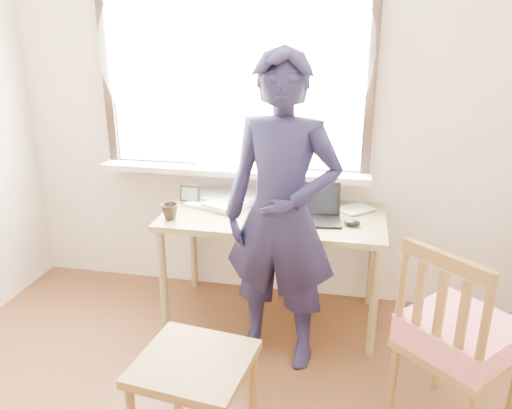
% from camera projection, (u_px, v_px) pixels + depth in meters
% --- Properties ---
extents(room_shell, '(3.52, 4.02, 2.61)m').
position_uv_depth(room_shell, '(152.00, 104.00, 1.55)').
color(room_shell, beige).
rests_on(room_shell, ground).
extents(desk, '(1.39, 0.69, 0.74)m').
position_uv_depth(desk, '(273.00, 225.00, 3.16)').
color(desk, olive).
rests_on(desk, ground).
extents(laptop, '(0.34, 0.29, 0.21)m').
position_uv_depth(laptop, '(315.00, 211.00, 3.04)').
color(laptop, black).
rests_on(laptop, desk).
extents(mug_white, '(0.15, 0.15, 0.10)m').
position_uv_depth(mug_white, '(269.00, 195.00, 3.32)').
color(mug_white, white).
rests_on(mug_white, desk).
extents(mug_dark, '(0.15, 0.15, 0.10)m').
position_uv_depth(mug_dark, '(170.00, 212.00, 3.04)').
color(mug_dark, black).
rests_on(mug_dark, desk).
extents(mouse, '(0.10, 0.07, 0.04)m').
position_uv_depth(mouse, '(352.00, 223.00, 2.95)').
color(mouse, black).
rests_on(mouse, desk).
extents(desk_clutter, '(0.69, 0.50, 0.05)m').
position_uv_depth(desk_clutter, '(229.00, 199.00, 3.34)').
color(desk_clutter, white).
rests_on(desk_clutter, desk).
extents(book_a, '(0.32, 0.34, 0.03)m').
position_uv_depth(book_a, '(211.00, 197.00, 3.42)').
color(book_a, white).
rests_on(book_a, desk).
extents(book_b, '(0.27, 0.26, 0.02)m').
position_uv_depth(book_b, '(347.00, 206.00, 3.26)').
color(book_b, white).
rests_on(book_b, desk).
extents(picture_frame, '(0.14, 0.02, 0.11)m').
position_uv_depth(picture_frame, '(190.00, 195.00, 3.32)').
color(picture_frame, black).
rests_on(picture_frame, desk).
extents(work_chair, '(0.54, 0.52, 0.49)m').
position_uv_depth(work_chair, '(194.00, 374.00, 2.20)').
color(work_chair, brown).
rests_on(work_chair, ground).
extents(side_chair, '(0.64, 0.63, 0.99)m').
position_uv_depth(side_chair, '(458.00, 337.00, 2.28)').
color(side_chair, brown).
rests_on(side_chair, ground).
extents(person, '(0.71, 0.52, 1.78)m').
position_uv_depth(person, '(281.00, 215.00, 2.71)').
color(person, black).
rests_on(person, ground).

